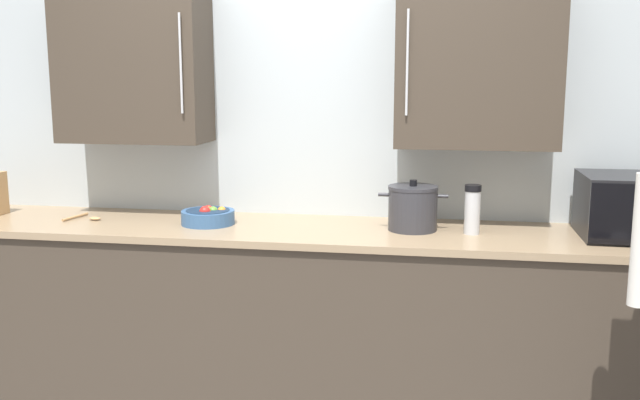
{
  "coord_description": "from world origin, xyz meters",
  "views": [
    {
      "loc": [
        0.72,
        -2.54,
        1.67
      ],
      "look_at": [
        0.15,
        0.78,
        1.08
      ],
      "focal_mm": 39.58,
      "sensor_mm": 36.0,
      "label": 1
    }
  ],
  "objects_px": {
    "microwave_oven": "(632,207)",
    "thermos_flask": "(472,209)",
    "fruit_bowl": "(208,216)",
    "stock_pot": "(413,208)",
    "wooden_spoon": "(86,218)"
  },
  "relations": [
    {
      "from": "thermos_flask",
      "to": "wooden_spoon",
      "type": "bearing_deg",
      "value": 179.79
    },
    {
      "from": "fruit_bowl",
      "to": "stock_pot",
      "type": "bearing_deg",
      "value": 1.88
    },
    {
      "from": "microwave_oven",
      "to": "thermos_flask",
      "type": "relative_size",
      "value": 2.12
    },
    {
      "from": "stock_pot",
      "to": "fruit_bowl",
      "type": "distance_m",
      "value": 1.03
    },
    {
      "from": "thermos_flask",
      "to": "wooden_spoon",
      "type": "xyz_separation_m",
      "value": [
        -1.99,
        0.01,
        -0.11
      ]
    },
    {
      "from": "microwave_oven",
      "to": "fruit_bowl",
      "type": "height_order",
      "value": "microwave_oven"
    },
    {
      "from": "microwave_oven",
      "to": "fruit_bowl",
      "type": "bearing_deg",
      "value": -178.84
    },
    {
      "from": "stock_pot",
      "to": "microwave_oven",
      "type": "bearing_deg",
      "value": 0.42
    },
    {
      "from": "thermos_flask",
      "to": "fruit_bowl",
      "type": "distance_m",
      "value": 1.31
    },
    {
      "from": "stock_pot",
      "to": "fruit_bowl",
      "type": "relative_size",
      "value": 1.25
    },
    {
      "from": "microwave_oven",
      "to": "thermos_flask",
      "type": "bearing_deg",
      "value": -176.45
    },
    {
      "from": "thermos_flask",
      "to": "wooden_spoon",
      "type": "distance_m",
      "value": 1.99
    },
    {
      "from": "microwave_oven",
      "to": "stock_pot",
      "type": "height_order",
      "value": "microwave_oven"
    },
    {
      "from": "stock_pot",
      "to": "wooden_spoon",
      "type": "bearing_deg",
      "value": -178.98
    },
    {
      "from": "thermos_flask",
      "to": "fruit_bowl",
      "type": "xyz_separation_m",
      "value": [
        -1.31,
        0.0,
        -0.08
      ]
    }
  ]
}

